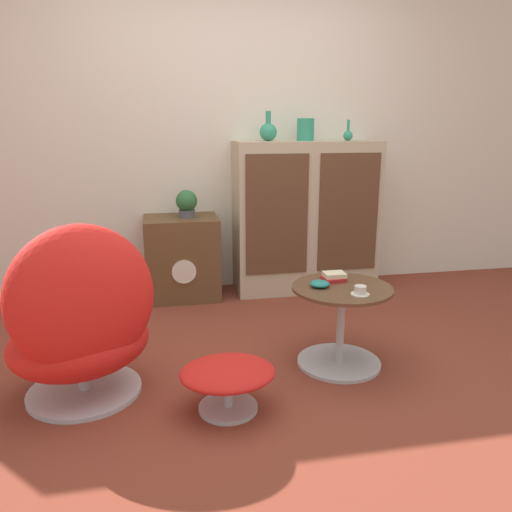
% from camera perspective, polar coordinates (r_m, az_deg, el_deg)
% --- Properties ---
extents(ground_plane, '(12.00, 12.00, 0.00)m').
position_cam_1_polar(ground_plane, '(2.79, 2.17, -13.89)').
color(ground_plane, brown).
extents(wall_back, '(6.40, 0.06, 2.60)m').
position_cam_1_polar(wall_back, '(4.13, -3.27, 14.28)').
color(wall_back, silver).
rests_on(wall_back, ground_plane).
extents(sideboard, '(1.15, 0.42, 1.21)m').
position_cam_1_polar(sideboard, '(4.09, 5.69, 4.47)').
color(sideboard, tan).
rests_on(sideboard, ground_plane).
extents(tv_console, '(0.57, 0.45, 0.64)m').
position_cam_1_polar(tv_console, '(3.97, -8.43, -0.17)').
color(tv_console, brown).
rests_on(tv_console, ground_plane).
extents(egg_chair, '(0.89, 0.86, 0.93)m').
position_cam_1_polar(egg_chair, '(2.58, -19.30, -7.14)').
color(egg_chair, '#B7B7BC').
rests_on(egg_chair, ground_plane).
extents(ottoman, '(0.46, 0.39, 0.24)m').
position_cam_1_polar(ottoman, '(2.45, -3.26, -13.56)').
color(ottoman, '#B7B7BC').
rests_on(ottoman, ground_plane).
extents(coffee_table, '(0.56, 0.56, 0.47)m').
position_cam_1_polar(coffee_table, '(2.88, 9.64, -7.49)').
color(coffee_table, '#B7B7BC').
rests_on(coffee_table, ground_plane).
extents(vase_leftmost, '(0.13, 0.13, 0.22)m').
position_cam_1_polar(vase_leftmost, '(3.95, 1.40, 14.07)').
color(vase_leftmost, '#2D8E6B').
rests_on(vase_leftmost, sideboard).
extents(vase_inner_left, '(0.14, 0.14, 0.17)m').
position_cam_1_polar(vase_inner_left, '(4.02, 5.68, 14.18)').
color(vase_inner_left, '#2D8E6B').
rests_on(vase_inner_left, sideboard).
extents(vase_inner_right, '(0.08, 0.08, 0.16)m').
position_cam_1_polar(vase_inner_right, '(4.14, 10.47, 13.48)').
color(vase_inner_right, '#2D8E6B').
rests_on(vase_inner_right, sideboard).
extents(potted_plant, '(0.16, 0.16, 0.21)m').
position_cam_1_polar(potted_plant, '(3.89, -7.94, 6.03)').
color(potted_plant, '#4C4C51').
rests_on(potted_plant, tv_console).
extents(teacup, '(0.10, 0.10, 0.05)m').
position_cam_1_polar(teacup, '(2.69, 11.83, -3.96)').
color(teacup, silver).
rests_on(teacup, coffee_table).
extents(book_stack, '(0.13, 0.12, 0.05)m').
position_cam_1_polar(book_stack, '(2.89, 8.91, -2.36)').
color(book_stack, red).
rests_on(book_stack, coffee_table).
extents(bowl, '(0.11, 0.11, 0.04)m').
position_cam_1_polar(bowl, '(2.78, 7.31, -3.16)').
color(bowl, '#1E7A70').
rests_on(bowl, coffee_table).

